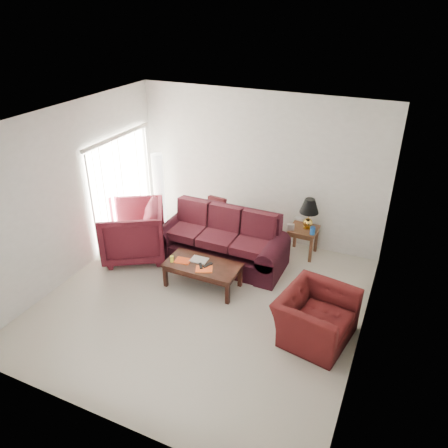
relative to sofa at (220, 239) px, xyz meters
name	(u,v)px	position (x,y,z in m)	size (l,w,h in m)	color
floor	(203,301)	(0.25, -1.24, -0.50)	(5.00, 5.00, 0.00)	beige
blinds	(123,190)	(-2.17, 0.06, 0.58)	(0.10, 2.00, 2.16)	silver
sofa	(220,239)	(0.00, 0.00, 0.00)	(2.43, 1.05, 0.99)	black
throw_pillow	(216,206)	(-0.45, 0.79, 0.24)	(0.38, 0.11, 0.38)	black
end_table	(303,241)	(1.34, 0.91, -0.21)	(0.52, 0.52, 0.57)	#552E1D
table_lamp	(309,214)	(1.39, 0.95, 0.38)	(0.36, 0.36, 0.61)	gold
clock	(291,227)	(1.13, 0.73, 0.14)	(0.13, 0.05, 0.13)	silver
blue_canister	(313,231)	(1.54, 0.75, 0.15)	(0.09, 0.09, 0.15)	#164691
picture_frame	(299,218)	(1.17, 1.11, 0.16)	(0.14, 0.02, 0.18)	silver
floor_lamp	(159,191)	(-1.80, 0.80, 0.34)	(0.27, 0.27, 1.66)	white
armchair_left	(133,232)	(-1.60, -0.49, 0.04)	(1.14, 1.17, 1.07)	#471019
armchair_right	(316,317)	(2.13, -1.29, -0.13)	(1.12, 0.97, 0.72)	#410F0F
coffee_table	(203,275)	(0.06, -0.84, -0.27)	(1.28, 0.64, 0.45)	#301D0E
magazine_red	(183,261)	(-0.30, -0.89, -0.04)	(0.27, 0.20, 0.02)	#E14316
magazine_white	(199,260)	(-0.05, -0.75, -0.04)	(0.29, 0.22, 0.02)	beige
magazine_orange	(204,269)	(0.15, -0.97, -0.04)	(0.28, 0.21, 0.02)	#F5541C
remote_a	(201,266)	(0.07, -0.93, -0.02)	(0.05, 0.17, 0.02)	black
remote_b	(208,265)	(0.17, -0.86, -0.02)	(0.05, 0.18, 0.02)	black
yellow_glass	(172,259)	(-0.46, -0.98, 0.01)	(0.06, 0.06, 0.11)	yellow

